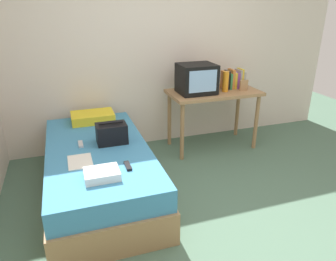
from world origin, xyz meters
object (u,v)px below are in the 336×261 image
(folded_towel, at_px, (102,174))
(book_row, at_px, (233,79))
(tv, at_px, (197,79))
(remote_dark, at_px, (128,166))
(water_bottle, at_px, (226,82))
(magazine, at_px, (80,161))
(desk, at_px, (213,99))
(remote_silver, at_px, (81,144))
(handbag, at_px, (112,133))
(picture_frame, at_px, (244,85))
(pillow, at_px, (93,117))
(bed, at_px, (99,170))

(folded_towel, bearing_deg, book_row, 34.62)
(tv, height_order, remote_dark, tv)
(water_bottle, bearing_deg, book_row, 35.46)
(magazine, distance_m, remote_dark, 0.45)
(desk, height_order, water_bottle, water_bottle)
(book_row, bearing_deg, water_bottle, -144.54)
(remote_silver, bearing_deg, handbag, -7.26)
(picture_frame, xyz_separation_m, pillow, (-1.90, 0.21, -0.28))
(handbag, bearing_deg, remote_dark, -85.41)
(water_bottle, distance_m, magazine, 2.10)
(water_bottle, xyz_separation_m, magazine, (-1.88, -0.85, -0.39))
(book_row, bearing_deg, bed, -159.05)
(folded_towel, bearing_deg, tv, 42.52)
(pillow, xyz_separation_m, remote_dark, (0.16, -1.25, -0.04))
(desk, distance_m, remote_silver, 1.82)
(bed, relative_size, pillow, 4.05)
(pillow, distance_m, remote_silver, 0.69)
(desk, xyz_separation_m, pillow, (-1.53, 0.11, -0.12))
(desk, distance_m, remote_dark, 1.79)
(pillow, relative_size, remote_dark, 3.16)
(picture_frame, distance_m, magazine, 2.30)
(bed, xyz_separation_m, book_row, (1.88, 0.72, 0.64))
(picture_frame, xyz_separation_m, folded_towel, (-1.98, -1.15, -0.30))
(remote_dark, relative_size, folded_towel, 0.56)
(desk, xyz_separation_m, handbag, (-1.42, -0.59, -0.07))
(book_row, xyz_separation_m, remote_dark, (-1.68, -1.21, -0.37))
(desk, height_order, picture_frame, picture_frame)
(remote_dark, bearing_deg, desk, 39.78)
(tv, distance_m, magazine, 1.81)
(picture_frame, relative_size, remote_dark, 0.86)
(picture_frame, distance_m, remote_silver, 2.17)
(book_row, relative_size, pillow, 0.60)
(picture_frame, bearing_deg, water_bottle, 170.90)
(remote_dark, bearing_deg, picture_frame, 30.86)
(tv, relative_size, handbag, 1.47)
(water_bottle, bearing_deg, magazine, -155.68)
(picture_frame, bearing_deg, book_row, 110.49)
(desk, distance_m, handbag, 1.54)
(bed, relative_size, desk, 1.72)
(tv, bearing_deg, water_bottle, -7.50)
(handbag, xyz_separation_m, remote_silver, (-0.31, 0.04, -0.09))
(magazine, height_order, remote_dark, remote_dark)
(water_bottle, bearing_deg, tv, 172.50)
(water_bottle, bearing_deg, remote_silver, -165.30)
(remote_silver, bearing_deg, water_bottle, 14.70)
(water_bottle, xyz_separation_m, book_row, (0.18, 0.13, -0.01))
(magazine, bearing_deg, tv, 30.90)
(handbag, bearing_deg, pillow, 99.50)
(remote_dark, bearing_deg, bed, 112.54)
(water_bottle, relative_size, book_row, 0.87)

